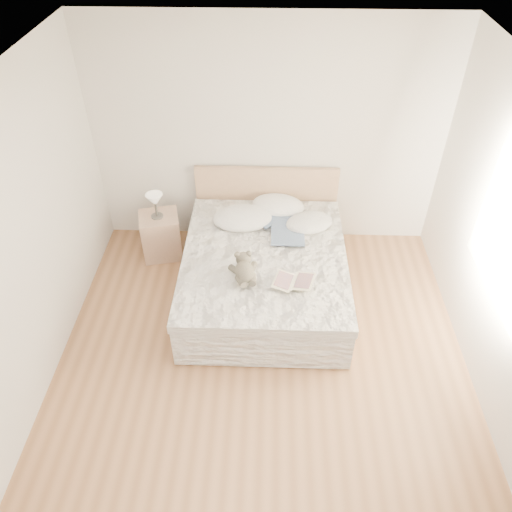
% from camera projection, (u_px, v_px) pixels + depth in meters
% --- Properties ---
extents(floor, '(4.00, 4.50, 0.00)m').
position_uv_depth(floor, '(262.00, 376.00, 4.78)').
color(floor, brown).
rests_on(floor, ground).
extents(ceiling, '(4.00, 4.50, 0.00)m').
position_uv_depth(ceiling, '(265.00, 108.00, 3.03)').
color(ceiling, white).
rests_on(ceiling, ground).
extents(wall_back, '(4.00, 0.02, 2.70)m').
position_uv_depth(wall_back, '(267.00, 138.00, 5.61)').
color(wall_back, silver).
rests_on(wall_back, ground).
extents(wall_left, '(0.02, 4.50, 2.70)m').
position_uv_depth(wall_left, '(11.00, 266.00, 3.95)').
color(wall_left, silver).
rests_on(wall_left, ground).
extents(window, '(0.02, 1.30, 1.10)m').
position_uv_depth(window, '(510.00, 243.00, 4.02)').
color(window, white).
rests_on(window, wall_right).
extents(bed, '(1.72, 2.14, 1.00)m').
position_uv_depth(bed, '(264.00, 270.00, 5.49)').
color(bed, tan).
rests_on(bed, floor).
extents(nightstand, '(0.53, 0.49, 0.56)m').
position_uv_depth(nightstand, '(161.00, 235.00, 5.99)').
color(nightstand, tan).
rests_on(nightstand, floor).
extents(table_lamp, '(0.24, 0.24, 0.31)m').
position_uv_depth(table_lamp, '(155.00, 201.00, 5.67)').
color(table_lamp, '#4A4640').
rests_on(table_lamp, nightstand).
extents(pillow_left, '(0.72, 0.54, 0.20)m').
position_uv_depth(pillow_left, '(242.00, 218.00, 5.65)').
color(pillow_left, white).
rests_on(pillow_left, bed).
extents(pillow_middle, '(0.69, 0.55, 0.18)m').
position_uv_depth(pillow_middle, '(278.00, 205.00, 5.84)').
color(pillow_middle, white).
rests_on(pillow_middle, bed).
extents(pillow_right, '(0.64, 0.55, 0.16)m').
position_uv_depth(pillow_right, '(309.00, 223.00, 5.59)').
color(pillow_right, silver).
rests_on(pillow_right, bed).
extents(blouse, '(0.57, 0.61, 0.02)m').
position_uv_depth(blouse, '(288.00, 230.00, 5.49)').
color(blouse, '#3F5270').
rests_on(blouse, bed).
extents(photo_book, '(0.31, 0.23, 0.02)m').
position_uv_depth(photo_book, '(230.00, 221.00, 5.63)').
color(photo_book, white).
rests_on(photo_book, bed).
extents(childrens_book, '(0.46, 0.37, 0.03)m').
position_uv_depth(childrens_book, '(294.00, 282.00, 4.87)').
color(childrens_book, '#F2EAC3').
rests_on(childrens_book, bed).
extents(teddy_bear, '(0.33, 0.41, 0.19)m').
position_uv_depth(teddy_bear, '(245.00, 277.00, 4.89)').
color(teddy_bear, '#575144').
rests_on(teddy_bear, bed).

